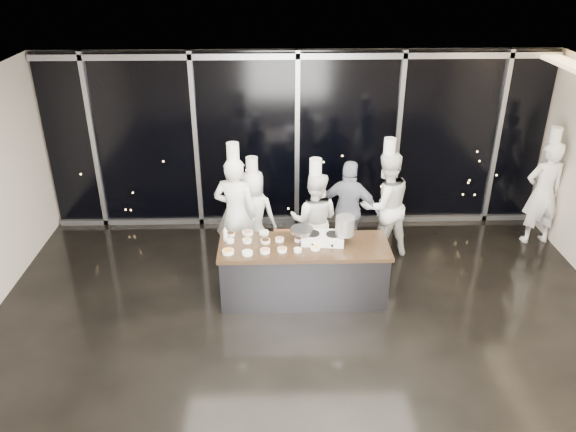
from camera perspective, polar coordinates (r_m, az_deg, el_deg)
The scene contains 15 objects.
ground at distance 7.85m, azimuth 1.90°, elevation -11.95°, with size 9.00×9.00×0.00m, color black.
room_shell at distance 6.70m, azimuth 3.69°, elevation 3.32°, with size 9.02×7.02×3.21m.
window_wall at distance 10.12m, azimuth 0.93°, elevation 7.58°, with size 8.90×0.11×3.20m.
demo_counter at distance 8.32m, azimuth 1.60°, elevation -5.64°, with size 2.46×0.86×0.90m.
stove at distance 8.16m, azimuth 3.55°, elevation -2.23°, with size 0.64×0.44×0.14m.
frying_pan at distance 8.13m, azimuth 1.36°, elevation -1.45°, with size 0.59×0.37×0.06m.
stock_pot at distance 8.06m, azimuth 5.81°, elevation -0.99°, with size 0.27×0.27×0.27m, color #B5B5B8.
prep_bowls at distance 8.10m, azimuth -2.68°, elevation -2.75°, with size 1.39×0.75×0.05m.
squeeze_bottle at distance 8.20m, azimuth -6.39°, elevation -1.84°, with size 0.06×0.06×0.22m.
chef_far_left at distance 8.91m, azimuth -5.34°, elevation 0.31°, with size 0.77×0.59×2.13m.
chef_left at distance 9.28m, azimuth -3.54°, elevation 0.26°, with size 0.86×0.68×1.77m.
chef_center at distance 8.97m, azimuth 2.70°, elevation -0.39°, with size 0.90×0.76×1.86m.
guest at distance 9.24m, azimuth 6.23°, elevation 0.55°, with size 1.09×0.72×1.72m.
chef_right at distance 9.37m, azimuth 9.80°, elevation 1.15°, with size 1.07×0.95×2.07m.
chef_side at distance 10.58m, azimuth 24.50°, elevation 2.24°, with size 0.73×0.53×2.11m.
Camera 1 is at (-0.42, -6.14, 4.88)m, focal length 35.00 mm.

